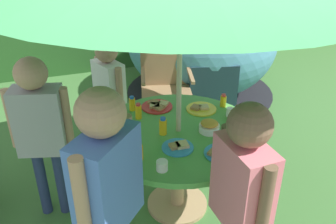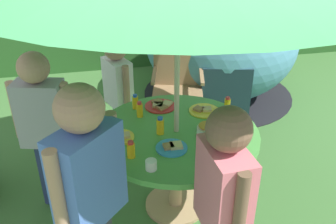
{
  "view_description": "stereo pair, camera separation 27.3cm",
  "coord_description": "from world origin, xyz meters",
  "px_view_note": "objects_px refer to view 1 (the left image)",
  "views": [
    {
      "loc": [
        -0.8,
        -2.13,
        2.11
      ],
      "look_at": [
        -0.03,
        0.14,
        0.8
      ],
      "focal_mm": 39.25,
      "sensor_mm": 36.0,
      "label": 1
    },
    {
      "loc": [
        -0.54,
        -2.2,
        2.11
      ],
      "look_at": [
        -0.03,
        0.14,
        0.8
      ],
      "focal_mm": 39.25,
      "sensor_mm": 36.0,
      "label": 2
    }
  ],
  "objects_px": {
    "wooden_chair": "(166,83)",
    "child_in_blue_shirt": "(107,181)",
    "dome_tent": "(201,40)",
    "plate_near_left": "(221,153)",
    "juice_bottle_back_edge": "(163,126)",
    "cup_far": "(162,166)",
    "plate_front_edge": "(123,140)",
    "juice_bottle_spot_b": "(223,101)",
    "juice_bottle_mid_left": "(139,152)",
    "juice_bottle_spot_a": "(126,153)",
    "juice_bottle_center_back": "(238,114)",
    "child_in_white_shirt": "(109,86)",
    "child_in_grey_shirt": "(40,121)",
    "juice_bottle_far_right": "(132,104)",
    "plate_center_front": "(178,147)",
    "snack_bowl": "(209,126)",
    "plate_far_left": "(201,108)",
    "cup_near": "(230,112)",
    "juice_bottle_mid_right": "(138,111)",
    "child_in_pink_shirt": "(242,185)",
    "garden_table": "(178,144)",
    "plate_near_right": "(157,106)"
  },
  "relations": [
    {
      "from": "dome_tent",
      "to": "child_in_white_shirt",
      "type": "distance_m",
      "value": 1.74
    },
    {
      "from": "child_in_blue_shirt",
      "to": "plate_far_left",
      "type": "xyz_separation_m",
      "value": [
        0.91,
        0.89,
        -0.19
      ]
    },
    {
      "from": "plate_near_left",
      "to": "juice_bottle_center_back",
      "type": "relative_size",
      "value": 1.74
    },
    {
      "from": "juice_bottle_back_edge",
      "to": "juice_bottle_spot_a",
      "type": "relative_size",
      "value": 1.07
    },
    {
      "from": "garden_table",
      "to": "wooden_chair",
      "type": "relative_size",
      "value": 1.24
    },
    {
      "from": "child_in_grey_shirt",
      "to": "cup_near",
      "type": "xyz_separation_m",
      "value": [
        1.39,
        -0.18,
        -0.08
      ]
    },
    {
      "from": "juice_bottle_mid_left",
      "to": "wooden_chair",
      "type": "bearing_deg",
      "value": 65.27
    },
    {
      "from": "plate_front_edge",
      "to": "juice_bottle_spot_b",
      "type": "xyz_separation_m",
      "value": [
        0.88,
        0.25,
        0.04
      ]
    },
    {
      "from": "snack_bowl",
      "to": "plate_far_left",
      "type": "distance_m",
      "value": 0.33
    },
    {
      "from": "dome_tent",
      "to": "child_in_blue_shirt",
      "type": "height_order",
      "value": "child_in_blue_shirt"
    },
    {
      "from": "juice_bottle_back_edge",
      "to": "cup_far",
      "type": "bearing_deg",
      "value": -108.76
    },
    {
      "from": "plate_front_edge",
      "to": "juice_bottle_back_edge",
      "type": "height_order",
      "value": "juice_bottle_back_edge"
    },
    {
      "from": "plate_far_left",
      "to": "cup_near",
      "type": "bearing_deg",
      "value": -45.51
    },
    {
      "from": "plate_far_left",
      "to": "child_in_white_shirt",
      "type": "bearing_deg",
      "value": 134.73
    },
    {
      "from": "child_in_pink_shirt",
      "to": "plate_front_edge",
      "type": "bearing_deg",
      "value": 25.64
    },
    {
      "from": "plate_center_front",
      "to": "juice_bottle_far_right",
      "type": "height_order",
      "value": "juice_bottle_far_right"
    },
    {
      "from": "snack_bowl",
      "to": "plate_far_left",
      "type": "bearing_deg",
      "value": 76.79
    },
    {
      "from": "child_in_pink_shirt",
      "to": "juice_bottle_mid_left",
      "type": "height_order",
      "value": "child_in_pink_shirt"
    },
    {
      "from": "snack_bowl",
      "to": "plate_front_edge",
      "type": "relative_size",
      "value": 0.74
    },
    {
      "from": "cup_near",
      "to": "child_in_blue_shirt",
      "type": "bearing_deg",
      "value": -146.22
    },
    {
      "from": "child_in_blue_shirt",
      "to": "plate_near_left",
      "type": "relative_size",
      "value": 6.21
    },
    {
      "from": "child_in_white_shirt",
      "to": "juice_bottle_spot_a",
      "type": "distance_m",
      "value": 1.12
    },
    {
      "from": "juice_bottle_center_back",
      "to": "cup_far",
      "type": "relative_size",
      "value": 1.85
    },
    {
      "from": "plate_front_edge",
      "to": "cup_near",
      "type": "relative_size",
      "value": 2.98
    },
    {
      "from": "garden_table",
      "to": "juice_bottle_back_edge",
      "type": "bearing_deg",
      "value": -176.13
    },
    {
      "from": "child_in_white_shirt",
      "to": "plate_near_left",
      "type": "xyz_separation_m",
      "value": [
        0.5,
        -1.24,
        -0.02
      ]
    },
    {
      "from": "garden_table",
      "to": "plate_near_right",
      "type": "xyz_separation_m",
      "value": [
        -0.04,
        0.39,
        0.13
      ]
    },
    {
      "from": "juice_bottle_spot_b",
      "to": "cup_near",
      "type": "bearing_deg",
      "value": -97.85
    },
    {
      "from": "plate_center_front",
      "to": "cup_far",
      "type": "distance_m",
      "value": 0.26
    },
    {
      "from": "child_in_grey_shirt",
      "to": "child_in_blue_shirt",
      "type": "bearing_deg",
      "value": -55.77
    },
    {
      "from": "wooden_chair",
      "to": "plate_front_edge",
      "type": "distance_m",
      "value": 1.37
    },
    {
      "from": "juice_bottle_far_right",
      "to": "juice_bottle_mid_right",
      "type": "relative_size",
      "value": 0.97
    },
    {
      "from": "juice_bottle_mid_left",
      "to": "juice_bottle_spot_a",
      "type": "bearing_deg",
      "value": 173.15
    },
    {
      "from": "dome_tent",
      "to": "juice_bottle_spot_b",
      "type": "bearing_deg",
      "value": -93.27
    },
    {
      "from": "child_in_grey_shirt",
      "to": "plate_near_right",
      "type": "height_order",
      "value": "child_in_grey_shirt"
    },
    {
      "from": "child_in_white_shirt",
      "to": "juice_bottle_far_right",
      "type": "xyz_separation_m",
      "value": [
        0.1,
        -0.46,
        0.03
      ]
    },
    {
      "from": "juice_bottle_mid_right",
      "to": "juice_bottle_center_back",
      "type": "bearing_deg",
      "value": -22.59
    },
    {
      "from": "child_in_grey_shirt",
      "to": "juice_bottle_center_back",
      "type": "distance_m",
      "value": 1.43
    },
    {
      "from": "child_in_grey_shirt",
      "to": "plate_near_left",
      "type": "relative_size",
      "value": 5.64
    },
    {
      "from": "wooden_chair",
      "to": "child_in_blue_shirt",
      "type": "height_order",
      "value": "child_in_blue_shirt"
    },
    {
      "from": "child_in_pink_shirt",
      "to": "snack_bowl",
      "type": "xyz_separation_m",
      "value": [
        0.16,
        0.75,
        -0.1
      ]
    },
    {
      "from": "juice_bottle_center_back",
      "to": "juice_bottle_mid_right",
      "type": "height_order",
      "value": "juice_bottle_center_back"
    },
    {
      "from": "juice_bottle_far_right",
      "to": "plate_center_front",
      "type": "bearing_deg",
      "value": -75.43
    },
    {
      "from": "wooden_chair",
      "to": "plate_center_front",
      "type": "relative_size",
      "value": 4.52
    },
    {
      "from": "juice_bottle_far_right",
      "to": "cup_far",
      "type": "height_order",
      "value": "juice_bottle_far_right"
    },
    {
      "from": "wooden_chair",
      "to": "juice_bottle_far_right",
      "type": "relative_size",
      "value": 7.91
    },
    {
      "from": "dome_tent",
      "to": "juice_bottle_back_edge",
      "type": "relative_size",
      "value": 17.63
    },
    {
      "from": "plate_front_edge",
      "to": "plate_far_left",
      "type": "bearing_deg",
      "value": 19.97
    },
    {
      "from": "dome_tent",
      "to": "plate_near_left",
      "type": "xyz_separation_m",
      "value": [
        -0.86,
        -2.32,
        0.02
      ]
    },
    {
      "from": "child_in_grey_shirt",
      "to": "juice_bottle_far_right",
      "type": "height_order",
      "value": "child_in_grey_shirt"
    }
  ]
}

